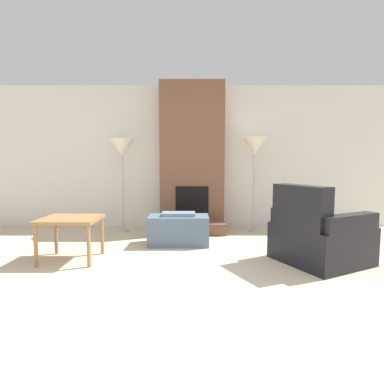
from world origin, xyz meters
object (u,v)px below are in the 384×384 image
side_table (71,223)px  floor_lamp_right (255,148)px  ottoman (179,229)px  armchair (317,238)px  floor_lamp_left (122,150)px

side_table → floor_lamp_right: size_ratio=0.42×
ottoman → side_table: side_table is taller
ottoman → armchair: 1.87m
armchair → floor_lamp_right: floor_lamp_right is taller
ottoman → armchair: size_ratio=0.73×
floor_lamp_right → armchair: bearing=-76.2°
armchair → side_table: size_ratio=1.75×
side_table → floor_lamp_left: 1.88m
armchair → floor_lamp_left: 3.37m
side_table → floor_lamp_right: (2.56, 1.59, 0.99)m
floor_lamp_right → floor_lamp_left: bearing=180.0°
ottoman → floor_lamp_right: (1.27, 0.86, 1.23)m
floor_lamp_left → floor_lamp_right: size_ratio=0.98×
armchair → floor_lamp_left: bearing=31.4°
floor_lamp_left → floor_lamp_right: (2.28, -0.00, 0.03)m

